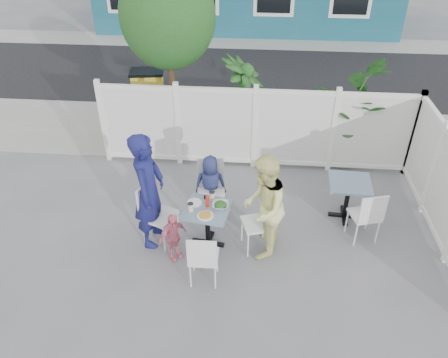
# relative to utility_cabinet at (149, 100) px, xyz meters

# --- Properties ---
(ground) EXTENTS (80.00, 80.00, 0.00)m
(ground) POSITION_rel_utility_cabinet_xyz_m (2.30, -4.00, -0.61)
(ground) COLOR slate
(near_sidewalk) EXTENTS (24.00, 2.60, 0.01)m
(near_sidewalk) POSITION_rel_utility_cabinet_xyz_m (2.30, -0.20, -0.61)
(near_sidewalk) COLOR gray
(near_sidewalk) RESTS_ON ground
(street) EXTENTS (24.00, 5.00, 0.01)m
(street) POSITION_rel_utility_cabinet_xyz_m (2.30, 3.50, -0.61)
(street) COLOR black
(street) RESTS_ON ground
(far_sidewalk) EXTENTS (24.00, 1.60, 0.01)m
(far_sidewalk) POSITION_rel_utility_cabinet_xyz_m (2.30, 6.60, -0.61)
(far_sidewalk) COLOR gray
(far_sidewalk) RESTS_ON ground
(fence_back) EXTENTS (5.86, 0.08, 1.60)m
(fence_back) POSITION_rel_utility_cabinet_xyz_m (2.40, -1.60, 0.17)
(fence_back) COLOR white
(fence_back) RESTS_ON ground
(fence_right) EXTENTS (0.08, 3.66, 1.60)m
(fence_right) POSITION_rel_utility_cabinet_xyz_m (5.30, -3.40, 0.17)
(fence_right) COLOR white
(fence_right) RESTS_ON ground
(tree) EXTENTS (1.80, 1.62, 3.59)m
(tree) POSITION_rel_utility_cabinet_xyz_m (0.70, -0.70, 1.98)
(tree) COLOR #382316
(tree) RESTS_ON ground
(utility_cabinet) EXTENTS (0.73, 0.57, 1.23)m
(utility_cabinet) POSITION_rel_utility_cabinet_xyz_m (0.00, 0.00, 0.00)
(utility_cabinet) COLOR gold
(utility_cabinet) RESTS_ON ground
(potted_shrub_a) EXTENTS (1.19, 1.19, 1.92)m
(potted_shrub_a) POSITION_rel_utility_cabinet_xyz_m (2.12, -0.90, 0.35)
(potted_shrub_a) COLOR #154418
(potted_shrub_a) RESTS_ON ground
(potted_shrub_b) EXTENTS (1.67, 1.86, 1.86)m
(potted_shrub_b) POSITION_rel_utility_cabinet_xyz_m (4.10, -1.00, 0.32)
(potted_shrub_b) COLOR #154418
(potted_shrub_b) RESTS_ON ground
(main_table) EXTENTS (0.74, 0.74, 0.69)m
(main_table) POSITION_rel_utility_cabinet_xyz_m (1.78, -3.93, -0.08)
(main_table) COLOR slate
(main_table) RESTS_ON ground
(spare_table) EXTENTS (0.69, 0.69, 0.69)m
(spare_table) POSITION_rel_utility_cabinet_xyz_m (3.96, -3.06, -0.08)
(spare_table) COLOR slate
(spare_table) RESTS_ON ground
(chair_left) EXTENTS (0.57, 0.58, 1.00)m
(chair_left) POSITION_rel_utility_cabinet_xyz_m (0.98, -3.88, -0.03)
(chair_left) COLOR white
(chair_left) RESTS_ON ground
(chair_right) EXTENTS (0.51, 0.52, 0.93)m
(chair_right) POSITION_rel_utility_cabinet_xyz_m (2.58, -3.90, -0.07)
(chair_right) COLOR white
(chair_right) RESTS_ON ground
(chair_back) EXTENTS (0.49, 0.48, 0.95)m
(chair_back) POSITION_rel_utility_cabinet_xyz_m (1.74, -3.07, -0.06)
(chair_back) COLOR white
(chair_back) RESTS_ON ground
(chair_near) EXTENTS (0.40, 0.39, 0.87)m
(chair_near) POSITION_rel_utility_cabinet_xyz_m (1.82, -4.73, -0.11)
(chair_near) COLOR white
(chair_near) RESTS_ON ground
(chair_spare) EXTENTS (0.50, 0.49, 0.91)m
(chair_spare) POSITION_rel_utility_cabinet_xyz_m (4.16, -3.64, -0.09)
(chair_spare) COLOR white
(chair_spare) RESTS_ON ground
(man) EXTENTS (0.48, 0.70, 1.84)m
(man) POSITION_rel_utility_cabinet_xyz_m (0.93, -3.89, 0.31)
(man) COLOR navy
(man) RESTS_ON ground
(woman) EXTENTS (0.73, 0.88, 1.63)m
(woman) POSITION_rel_utility_cabinet_xyz_m (2.59, -4.01, 0.20)
(woman) COLOR #ECEE46
(woman) RESTS_ON ground
(boy) EXTENTS (0.53, 0.36, 1.05)m
(boy) POSITION_rel_utility_cabinet_xyz_m (1.73, -3.10, -0.09)
(boy) COLOR navy
(boy) RESTS_ON ground
(toddler) EXTENTS (0.46, 0.47, 0.80)m
(toddler) POSITION_rel_utility_cabinet_xyz_m (1.32, -4.26, -0.22)
(toddler) COLOR pink
(toddler) RESTS_ON ground
(plate_main) EXTENTS (0.24, 0.24, 0.01)m
(plate_main) POSITION_rel_utility_cabinet_xyz_m (1.77, -4.11, 0.08)
(plate_main) COLOR white
(plate_main) RESTS_ON main_table
(plate_side) EXTENTS (0.22, 0.22, 0.02)m
(plate_side) POSITION_rel_utility_cabinet_xyz_m (1.58, -3.81, 0.08)
(plate_side) COLOR white
(plate_side) RESTS_ON main_table
(salad_bowl) EXTENTS (0.24, 0.24, 0.06)m
(salad_bowl) POSITION_rel_utility_cabinet_xyz_m (1.97, -3.88, 0.10)
(salad_bowl) COLOR white
(salad_bowl) RESTS_ON main_table
(coffee_cup_a) EXTENTS (0.08, 0.08, 0.12)m
(coffee_cup_a) POSITION_rel_utility_cabinet_xyz_m (1.55, -4.00, 0.13)
(coffee_cup_a) COLOR beige
(coffee_cup_a) RESTS_ON main_table
(coffee_cup_b) EXTENTS (0.09, 0.09, 0.13)m
(coffee_cup_b) POSITION_rel_utility_cabinet_xyz_m (1.83, -3.70, 0.14)
(coffee_cup_b) COLOR beige
(coffee_cup_b) RESTS_ON main_table
(ketchup_bottle) EXTENTS (0.06, 0.06, 0.18)m
(ketchup_bottle) POSITION_rel_utility_cabinet_xyz_m (1.78, -3.88, 0.16)
(ketchup_bottle) COLOR red
(ketchup_bottle) RESTS_ON main_table
(salt_shaker) EXTENTS (0.03, 0.03, 0.07)m
(salt_shaker) POSITION_rel_utility_cabinet_xyz_m (1.71, -3.66, 0.11)
(salt_shaker) COLOR white
(salt_shaker) RESTS_ON main_table
(pepper_shaker) EXTENTS (0.03, 0.03, 0.07)m
(pepper_shaker) POSITION_rel_utility_cabinet_xyz_m (1.72, -3.70, 0.10)
(pepper_shaker) COLOR black
(pepper_shaker) RESTS_ON main_table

